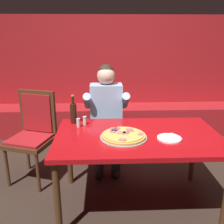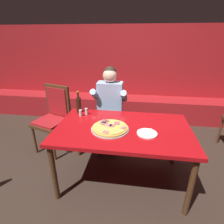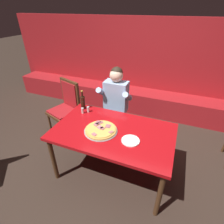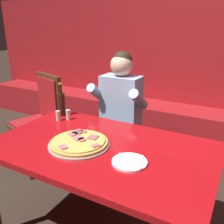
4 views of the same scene
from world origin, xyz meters
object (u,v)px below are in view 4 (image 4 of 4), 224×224
shaker_parmesan (58,116)px  shaker_black_pepper (68,115)px  beer_bottle (61,103)px  diner_seated_blue_shirt (117,112)px  pizza (79,142)px  plate_white_paper (130,162)px  dining_chair_near_right (41,115)px  main_dining_table (102,155)px

shaker_parmesan → shaker_black_pepper: (0.06, 0.06, 0.00)m
beer_bottle → diner_seated_blue_shirt: diner_seated_blue_shirt is taller
pizza → beer_bottle: size_ratio=1.41×
plate_white_paper → pizza: bearing=173.3°
plate_white_paper → dining_chair_near_right: dining_chair_near_right is taller
main_dining_table → pizza: pizza is taller
plate_white_paper → main_dining_table: bearing=156.6°
main_dining_table → shaker_black_pepper: bearing=150.8°
beer_bottle → shaker_parmesan: size_ratio=3.40×
dining_chair_near_right → beer_bottle: bearing=-24.5°
main_dining_table → plate_white_paper: (0.26, -0.11, 0.08)m
main_dining_table → diner_seated_blue_shirt: (-0.27, 0.74, 0.04)m
beer_bottle → shaker_black_pepper: (0.12, -0.06, -0.07)m
pizza → diner_seated_blue_shirt: bearing=99.5°
beer_bottle → shaker_black_pepper: 0.15m
plate_white_paper → dining_chair_near_right: size_ratio=0.21×
dining_chair_near_right → pizza: bearing=-32.9°
shaker_parmesan → diner_seated_blue_shirt: 0.60m
plate_white_paper → dining_chair_near_right: bearing=153.8°
diner_seated_blue_shirt → main_dining_table: bearing=-69.8°
beer_bottle → diner_seated_blue_shirt: size_ratio=0.23×
main_dining_table → plate_white_paper: 0.29m
shaker_black_pepper → diner_seated_blue_shirt: diner_seated_blue_shirt is taller
main_dining_table → plate_white_paper: bearing=-23.4°
shaker_parmesan → pizza: bearing=-33.9°
plate_white_paper → diner_seated_blue_shirt: size_ratio=0.16×
diner_seated_blue_shirt → pizza: bearing=-80.5°
main_dining_table → diner_seated_blue_shirt: size_ratio=1.17×
main_dining_table → shaker_black_pepper: size_ratio=17.33×
shaker_parmesan → main_dining_table: bearing=-21.3°
plate_white_paper → beer_bottle: (-0.87, 0.45, 0.10)m
shaker_black_pepper → pizza: bearing=-43.6°
shaker_parmesan → diner_seated_blue_shirt: diner_seated_blue_shirt is taller
pizza → diner_seated_blue_shirt: size_ratio=0.32×
beer_bottle → diner_seated_blue_shirt: 0.55m
main_dining_table → shaker_parmesan: 0.61m
pizza → plate_white_paper: 0.40m
plate_white_paper → dining_chair_near_right: 1.52m
main_dining_table → diner_seated_blue_shirt: bearing=110.2°
main_dining_table → dining_chair_near_right: size_ratio=1.48×
pizza → shaker_black_pepper: size_ratio=4.80×
plate_white_paper → dining_chair_near_right: (-1.35, 0.67, -0.17)m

